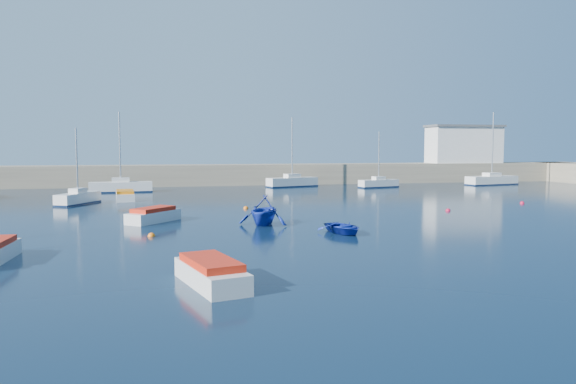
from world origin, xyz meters
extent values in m
plane|color=#0B1E32|center=(0.00, 0.00, 0.00)|extent=(220.00, 220.00, 0.00)
cube|color=gray|center=(0.00, 46.00, 1.30)|extent=(96.00, 4.50, 2.60)
cube|color=silver|center=(30.00, 46.00, 5.10)|extent=(10.00, 4.00, 5.00)
cube|color=silver|center=(-18.41, 24.69, 0.49)|extent=(3.39, 4.93, 0.98)
cylinder|color=#B7BABC|center=(-18.41, 24.69, 3.76)|extent=(0.15, 0.15, 5.56)
cube|color=silver|center=(-15.78, 36.85, 0.56)|extent=(6.66, 2.29, 1.12)
cylinder|color=#B7BABC|center=(-15.78, 36.85, 4.89)|extent=(0.16, 0.16, 7.53)
cube|color=silver|center=(4.11, 40.88, 0.56)|extent=(6.64, 3.66, 1.13)
cylinder|color=#B7BABC|center=(4.11, 40.88, 4.80)|extent=(0.17, 0.17, 7.35)
cube|color=silver|center=(14.00, 37.43, 0.47)|extent=(5.19, 2.60, 0.95)
cylinder|color=#B7BABC|center=(14.00, 37.43, 3.82)|extent=(0.14, 0.14, 5.75)
cube|color=silver|center=(29.97, 38.77, 0.56)|extent=(7.35, 3.36, 1.12)
cylinder|color=#B7BABC|center=(29.97, 38.77, 5.20)|extent=(0.16, 0.16, 8.16)
cube|color=silver|center=(-11.81, 11.75, 0.36)|extent=(3.64, 4.02, 0.72)
cube|color=red|center=(-11.81, 11.75, 0.85)|extent=(2.95, 3.19, 0.27)
cube|color=silver|center=(-14.71, 27.61, 0.34)|extent=(1.99, 4.61, 0.67)
cube|color=orange|center=(-14.71, 27.61, 0.80)|extent=(1.80, 3.49, 0.25)
cube|color=silver|center=(-9.40, -5.97, 0.36)|extent=(2.54, 4.50, 0.73)
cube|color=red|center=(-9.40, -5.97, 0.86)|extent=(2.19, 3.45, 0.27)
imported|color=#172CA0|center=(-1.03, 4.56, 0.33)|extent=(2.87, 3.55, 0.65)
imported|color=#172CA0|center=(-4.92, 8.84, 0.95)|extent=(4.40, 4.62, 1.90)
sphere|color=orange|center=(-11.80, 5.77, 0.00)|extent=(0.42, 0.42, 0.42)
sphere|color=red|center=(10.30, 13.41, 0.00)|extent=(0.39, 0.39, 0.39)
sphere|color=orange|center=(-4.75, 18.31, 0.00)|extent=(0.41, 0.41, 0.41)
sphere|color=red|center=(19.36, 17.16, 0.00)|extent=(0.40, 0.40, 0.40)
camera|label=1|loc=(-10.91, -26.03, 5.05)|focal=35.00mm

